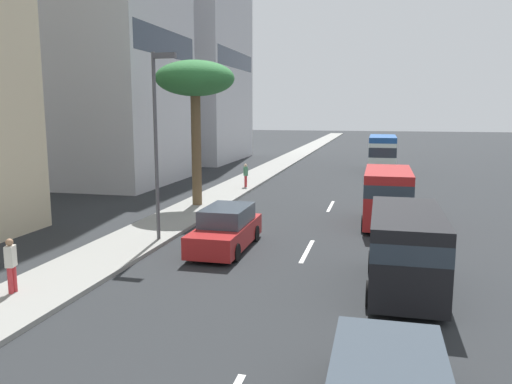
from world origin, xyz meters
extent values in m
plane|color=#26282B|center=(31.50, 0.00, 0.00)|extent=(198.00, 198.00, 0.00)
cube|color=gray|center=(31.50, 6.91, 0.07)|extent=(162.00, 2.74, 0.15)
cube|color=silver|center=(14.49, 0.00, 0.01)|extent=(3.20, 0.16, 0.01)
cube|color=silver|center=(23.80, 0.00, 0.01)|extent=(3.20, 0.16, 0.01)
cube|color=silver|center=(41.20, -2.75, 1.42)|extent=(6.71, 2.18, 2.37)
cube|color=#1E4C93|center=(41.20, -2.75, 2.83)|extent=(6.71, 2.18, 0.45)
cube|color=#28333D|center=(41.20, -2.75, 1.87)|extent=(6.72, 2.18, 0.79)
cylinder|color=black|center=(43.14, -1.71, 0.42)|extent=(0.84, 0.26, 0.84)
cylinder|color=black|center=(43.14, -3.78, 0.42)|extent=(0.84, 0.26, 0.84)
cylinder|color=black|center=(39.25, -1.71, 0.42)|extent=(0.84, 0.26, 0.84)
cylinder|color=black|center=(39.25, -3.78, 0.42)|extent=(0.84, 0.26, 0.84)
cube|color=#A51E1E|center=(19.66, -2.93, 1.38)|extent=(4.94, 2.02, 2.37)
cube|color=#2D3842|center=(19.66, -2.93, 1.90)|extent=(4.95, 2.02, 0.57)
cylinder|color=black|center=(21.14, -1.97, 0.36)|extent=(0.72, 0.24, 0.72)
cylinder|color=black|center=(21.14, -3.89, 0.36)|extent=(0.72, 0.24, 0.72)
cylinder|color=black|center=(18.18, -1.97, 0.36)|extent=(0.72, 0.24, 0.72)
cylinder|color=black|center=(18.18, -3.89, 0.36)|extent=(0.72, 0.24, 0.72)
cube|color=#38424C|center=(3.64, -2.76, 1.24)|extent=(2.52, 1.73, 0.62)
cylinder|color=black|center=(5.29, -1.89, 0.32)|extent=(0.64, 0.22, 0.64)
cylinder|color=black|center=(5.29, -3.62, 0.32)|extent=(0.64, 0.22, 0.64)
cube|color=#A51E1E|center=(14.04, 3.05, 0.57)|extent=(4.64, 1.73, 0.79)
cube|color=#38424C|center=(14.27, 3.05, 1.28)|extent=(2.55, 1.59, 0.64)
cylinder|color=black|center=(12.60, 2.25, 0.32)|extent=(0.64, 0.22, 0.64)
cylinder|color=black|center=(12.60, 3.84, 0.32)|extent=(0.64, 0.22, 0.64)
cylinder|color=black|center=(15.48, 2.25, 0.32)|extent=(0.64, 0.22, 0.64)
cylinder|color=black|center=(15.48, 3.84, 0.32)|extent=(0.64, 0.22, 0.64)
cube|color=black|center=(10.93, -3.34, 1.28)|extent=(5.02, 1.98, 2.16)
cube|color=#2D3842|center=(10.93, -3.34, 1.76)|extent=(5.03, 1.98, 0.52)
cylinder|color=black|center=(12.44, -2.40, 0.36)|extent=(0.72, 0.24, 0.72)
cylinder|color=black|center=(12.44, -4.28, 0.36)|extent=(0.72, 0.24, 0.72)
cylinder|color=black|center=(9.43, -2.40, 0.36)|extent=(0.72, 0.24, 0.72)
cylinder|color=black|center=(9.43, -4.28, 0.36)|extent=(0.72, 0.24, 0.72)
cylinder|color=red|center=(28.65, 6.13, 0.53)|extent=(0.14, 0.14, 0.75)
cylinder|color=red|center=(28.81, 6.13, 0.53)|extent=(0.14, 0.14, 0.75)
cube|color=#4C8C66|center=(28.73, 6.13, 1.20)|extent=(0.39, 0.36, 0.60)
sphere|color=beige|center=(28.73, 6.13, 1.60)|extent=(0.20, 0.20, 0.20)
cylinder|color=red|center=(7.69, 7.38, 0.53)|extent=(0.14, 0.14, 0.76)
cylinder|color=red|center=(7.85, 7.38, 0.53)|extent=(0.14, 0.14, 0.76)
cube|color=beige|center=(7.77, 7.38, 1.21)|extent=(0.37, 0.30, 0.60)
sphere|color=#9E7251|center=(7.77, 7.38, 1.61)|extent=(0.20, 0.20, 0.20)
cylinder|color=brown|center=(21.85, 7.05, 3.21)|extent=(0.52, 0.52, 6.11)
ellipsoid|color=#2D7238|center=(21.85, 7.05, 6.88)|extent=(4.15, 4.15, 1.87)
cylinder|color=#4C4C51|center=(14.37, 5.94, 3.78)|extent=(0.14, 0.14, 7.25)
cube|color=#4C4C51|center=(14.37, 5.49, 7.25)|extent=(0.24, 0.90, 0.20)
cube|color=#2D3847|center=(29.82, 12.04, 9.78)|extent=(9.99, 0.08, 1.81)
cube|color=#2D3847|center=(47.44, 12.04, 10.30)|extent=(12.46, 0.08, 1.72)
camera|label=1|loc=(-3.95, -2.49, 5.22)|focal=35.80mm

